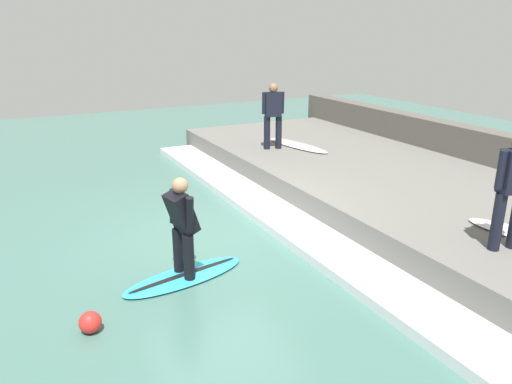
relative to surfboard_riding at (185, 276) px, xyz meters
name	(u,v)px	position (x,y,z in m)	size (l,w,h in m)	color
ground_plane	(223,236)	(1.07, 1.11, -0.03)	(28.00, 28.00, 0.00)	#426B60
concrete_ledge	(397,189)	(4.91, 1.11, 0.24)	(4.40, 12.87, 0.55)	#66635E
back_wall	(484,158)	(7.36, 1.11, 0.59)	(0.50, 13.51, 1.25)	#544F49
wave_foam_crest	(283,220)	(2.27, 1.11, 0.05)	(0.89, 12.22, 0.15)	silver
surfboard_riding	(185,276)	(0.00, 0.00, 0.00)	(1.96, 0.95, 0.07)	#2DADD1
surfer_riding	(182,222)	(0.00, 0.00, 0.83)	(0.45, 0.60, 1.43)	black
surfer_waiting_far	(273,112)	(3.81, 4.32, 1.40)	(0.52, 0.34, 1.58)	black
surfboard_waiting_far	(298,145)	(4.47, 4.24, 0.55)	(0.86, 2.12, 0.06)	beige
marker_buoy	(90,322)	(-1.42, -0.75, 0.10)	(0.26, 0.26, 0.26)	red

